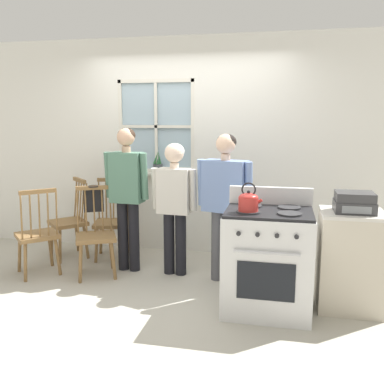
% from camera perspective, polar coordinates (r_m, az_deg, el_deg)
% --- Properties ---
extents(ground_plane, '(16.00, 16.00, 0.00)m').
position_cam_1_polar(ground_plane, '(4.41, -4.49, -13.12)').
color(ground_plane, '#B2AD9E').
extents(wall_back, '(6.40, 0.16, 2.70)m').
position_cam_1_polar(wall_back, '(5.42, -0.22, 5.85)').
color(wall_back, silver).
rests_on(wall_back, ground_plane).
extents(chair_by_window, '(0.56, 0.55, 0.98)m').
position_cam_1_polar(chair_by_window, '(4.81, -12.74, -5.75)').
color(chair_by_window, olive).
rests_on(chair_by_window, ground_plane).
extents(chair_near_wall, '(0.58, 0.58, 0.98)m').
position_cam_1_polar(chair_near_wall, '(5.01, -19.89, -5.48)').
color(chair_near_wall, olive).
rests_on(chair_near_wall, ground_plane).
extents(chair_center_cluster, '(0.51, 0.49, 0.98)m').
position_cam_1_polar(chair_center_cluster, '(5.37, -10.58, -4.02)').
color(chair_center_cluster, olive).
rests_on(chair_center_cluster, ground_plane).
extents(chair_near_stove, '(0.58, 0.58, 0.98)m').
position_cam_1_polar(chair_near_stove, '(5.51, -16.00, -3.88)').
color(chair_near_stove, olive).
rests_on(chair_near_stove, ground_plane).
extents(person_elderly_left, '(0.51, 0.23, 1.61)m').
position_cam_1_polar(person_elderly_left, '(4.79, -8.64, 0.70)').
color(person_elderly_left, black).
rests_on(person_elderly_left, ground_plane).
extents(person_teen_center, '(0.51, 0.24, 1.45)m').
position_cam_1_polar(person_teen_center, '(4.63, -2.34, -0.57)').
color(person_teen_center, black).
rests_on(person_teen_center, ground_plane).
extents(person_adult_right, '(0.61, 0.33, 1.56)m').
position_cam_1_polar(person_adult_right, '(4.42, 4.43, -0.17)').
color(person_adult_right, '#4C4C51').
rests_on(person_adult_right, ground_plane).
extents(stove, '(0.77, 0.68, 1.08)m').
position_cam_1_polar(stove, '(3.91, 10.05, -8.89)').
color(stove, silver).
rests_on(stove, ground_plane).
extents(kettle, '(0.21, 0.17, 0.25)m').
position_cam_1_polar(kettle, '(3.65, 7.54, -1.22)').
color(kettle, red).
rests_on(kettle, stove).
extents(potted_plant, '(0.13, 0.13, 0.28)m').
position_cam_1_polar(potted_plant, '(5.46, -4.58, 3.48)').
color(potted_plant, '#42474C').
rests_on(potted_plant, wall_back).
extents(handbag, '(0.24, 0.24, 0.31)m').
position_cam_1_polar(handbag, '(4.95, -13.00, -0.98)').
color(handbag, black).
rests_on(handbag, chair_by_window).
extents(side_counter, '(0.55, 0.50, 0.90)m').
position_cam_1_polar(side_counter, '(4.16, 20.33, -8.53)').
color(side_counter, beige).
rests_on(side_counter, ground_plane).
extents(stereo, '(0.34, 0.29, 0.18)m').
position_cam_1_polar(stereo, '(4.01, 20.84, -1.31)').
color(stereo, '#38383A').
rests_on(stereo, side_counter).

